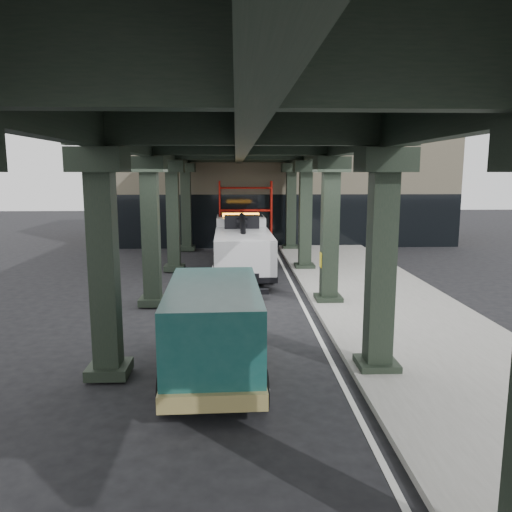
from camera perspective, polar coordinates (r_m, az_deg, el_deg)
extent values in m
plane|color=black|center=(15.30, -0.09, -7.54)|extent=(90.00, 90.00, 0.00)
cube|color=gray|center=(17.92, 14.24, -5.03)|extent=(5.00, 40.00, 0.15)
cube|color=silver|center=(17.36, 5.29, -5.49)|extent=(0.12, 38.00, 0.01)
cube|color=black|center=(11.26, 14.07, -0.97)|extent=(0.55, 0.55, 5.00)
cube|color=black|center=(11.08, 14.55, 10.55)|extent=(1.10, 1.10, 0.50)
cube|color=black|center=(11.89, 13.61, -12.03)|extent=(0.90, 0.90, 0.24)
cube|color=black|center=(17.03, 8.43, 2.71)|extent=(0.55, 0.55, 5.00)
cube|color=black|center=(16.92, 8.62, 10.30)|extent=(1.10, 1.10, 0.50)
cube|color=black|center=(17.46, 8.24, -4.87)|extent=(0.90, 0.90, 0.24)
cube|color=black|center=(22.92, 5.65, 4.51)|extent=(0.55, 0.55, 5.00)
cube|color=black|center=(22.84, 5.75, 10.14)|extent=(1.10, 1.10, 0.50)
cube|color=black|center=(23.24, 5.56, -1.20)|extent=(0.90, 0.90, 0.24)
cube|color=black|center=(28.86, 4.01, 5.56)|extent=(0.55, 0.55, 5.00)
cube|color=black|center=(28.79, 4.06, 10.03)|extent=(1.10, 1.10, 0.50)
cube|color=black|center=(29.11, 3.96, 1.00)|extent=(0.90, 0.90, 0.24)
cube|color=black|center=(11.17, -16.97, -1.18)|extent=(0.55, 0.55, 5.00)
cube|color=black|center=(10.99, -17.55, 10.43)|extent=(1.10, 1.10, 0.50)
cube|color=black|center=(11.80, -16.41, -12.31)|extent=(0.90, 0.90, 0.24)
cube|color=black|center=(16.97, -11.92, 2.59)|extent=(0.55, 0.55, 5.00)
cube|color=black|center=(16.86, -12.19, 10.20)|extent=(1.10, 1.10, 0.50)
cube|color=black|center=(17.40, -11.66, -5.02)|extent=(0.90, 0.90, 0.24)
cube|color=black|center=(22.88, -9.45, 4.42)|extent=(0.55, 0.55, 5.00)
cube|color=black|center=(22.79, -9.60, 10.06)|extent=(1.10, 1.10, 0.50)
cube|color=black|center=(23.20, -9.29, -1.30)|extent=(0.90, 0.90, 0.24)
cube|color=black|center=(28.82, -7.99, 5.49)|extent=(0.55, 0.55, 5.00)
cube|color=black|center=(28.76, -8.09, 9.96)|extent=(1.10, 1.10, 0.50)
cube|color=black|center=(29.08, -7.88, 0.92)|extent=(0.90, 0.90, 0.24)
cube|color=black|center=(16.95, 8.69, 13.01)|extent=(0.35, 32.00, 1.10)
cube|color=black|center=(16.89, -12.28, 12.91)|extent=(0.35, 32.00, 1.10)
cube|color=black|center=(16.65, -1.78, 13.17)|extent=(0.35, 32.00, 1.10)
cube|color=black|center=(16.71, -1.79, 15.57)|extent=(7.40, 32.00, 0.30)
cube|color=#C6B793|center=(34.71, 1.95, 8.73)|extent=(22.00, 10.00, 8.00)
cylinder|color=red|center=(29.63, -4.13, 4.70)|extent=(0.08, 0.08, 4.00)
cylinder|color=red|center=(28.84, -4.17, 4.56)|extent=(0.08, 0.08, 4.00)
cylinder|color=red|center=(29.69, 1.69, 4.73)|extent=(0.08, 0.08, 4.00)
cylinder|color=red|center=(28.90, 1.80, 4.59)|extent=(0.08, 0.08, 4.00)
cylinder|color=red|center=(29.73, -1.21, 2.80)|extent=(3.00, 0.08, 0.08)
cylinder|color=red|center=(29.60, -1.22, 5.30)|extent=(3.00, 0.08, 0.08)
cylinder|color=red|center=(29.53, -1.23, 7.81)|extent=(3.00, 0.08, 0.08)
cube|color=black|center=(21.95, -1.55, -0.46)|extent=(1.13, 7.33, 0.24)
cube|color=silver|center=(24.29, -1.76, 2.49)|extent=(2.34, 2.39, 1.75)
cube|color=silver|center=(25.36, -1.83, 1.68)|extent=(2.30, 0.73, 0.88)
cube|color=black|center=(24.47, -1.79, 3.69)|extent=(2.17, 1.31, 0.83)
cube|color=silver|center=(20.74, -1.45, 0.73)|extent=(2.44, 4.92, 1.36)
cube|color=orange|center=(23.99, -1.76, 4.74)|extent=(1.76, 0.31, 0.16)
cube|color=black|center=(22.55, -1.64, 3.94)|extent=(1.57, 0.62, 0.58)
cylinder|color=black|center=(20.84, -1.48, 2.80)|extent=(0.30, 3.41, 1.31)
cube|color=black|center=(18.48, -1.16, -3.44)|extent=(0.32, 1.37, 0.18)
cube|color=black|center=(17.83, -1.07, -4.09)|extent=(1.56, 0.28, 0.18)
cylinder|color=black|center=(24.71, -4.26, 0.30)|extent=(0.36, 1.08, 1.07)
cylinder|color=silver|center=(24.71, -4.26, 0.30)|extent=(0.39, 0.60, 0.59)
cylinder|color=black|center=(24.77, 0.71, 0.35)|extent=(0.36, 1.08, 1.07)
cylinder|color=silver|center=(24.77, 0.71, 0.35)|extent=(0.39, 0.60, 0.59)
cylinder|color=black|center=(21.54, -4.36, -1.07)|extent=(0.36, 1.08, 1.07)
cylinder|color=silver|center=(21.54, -4.36, -1.07)|extent=(0.39, 0.60, 0.59)
cylinder|color=black|center=(21.61, 1.33, -1.01)|extent=(0.36, 1.08, 1.07)
cylinder|color=silver|center=(21.61, 1.33, -1.01)|extent=(0.39, 0.60, 0.59)
cylinder|color=black|center=(20.29, -4.41, -1.73)|extent=(0.36, 1.08, 1.07)
cylinder|color=silver|center=(20.29, -4.41, -1.73)|extent=(0.39, 0.60, 0.59)
cylinder|color=black|center=(20.37, 1.63, -1.67)|extent=(0.36, 1.08, 1.07)
cylinder|color=silver|center=(20.37, 1.63, -1.67)|extent=(0.39, 0.60, 0.59)
cube|color=#134643|center=(13.37, -4.70, -6.24)|extent=(1.90, 1.06, 0.82)
cube|color=#134643|center=(10.85, -4.86, -7.99)|extent=(2.04, 4.17, 1.78)
cube|color=#9A8B4E|center=(11.44, -4.78, -10.93)|extent=(2.11, 5.18, 0.32)
cube|color=black|center=(12.83, -4.76, -3.54)|extent=(1.79, 0.45, 0.76)
cube|color=black|center=(10.99, -4.87, -5.28)|extent=(2.05, 3.35, 0.50)
cube|color=silver|center=(13.93, -4.66, -7.14)|extent=(1.83, 0.17, 0.27)
cylinder|color=black|center=(13.51, -8.59, -8.30)|extent=(0.28, 0.78, 0.77)
cylinder|color=silver|center=(13.51, -8.59, -8.30)|extent=(0.31, 0.43, 0.42)
cylinder|color=black|center=(13.48, -0.74, -8.22)|extent=(0.28, 0.78, 0.77)
cylinder|color=silver|center=(13.48, -0.74, -8.22)|extent=(0.31, 0.43, 0.42)
cylinder|color=black|center=(9.94, -10.36, -15.08)|extent=(0.28, 0.78, 0.77)
cylinder|color=silver|center=(9.94, -10.36, -15.08)|extent=(0.31, 0.43, 0.42)
cylinder|color=black|center=(9.90, 0.59, -15.00)|extent=(0.28, 0.78, 0.77)
cylinder|color=silver|center=(9.90, 0.59, -15.00)|extent=(0.31, 0.43, 0.42)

